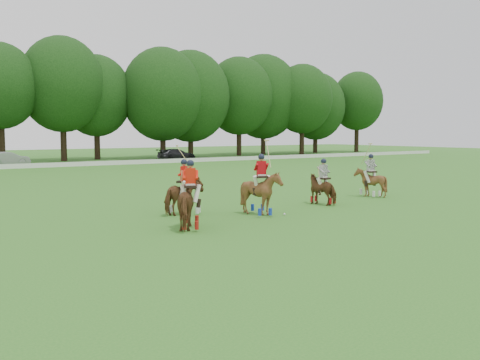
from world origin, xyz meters
TOP-DOWN VIEW (x-y plane):
  - ground at (0.00, 0.00)m, footprint 180.00×180.00m
  - tree_line at (0.26, 48.05)m, footprint 117.98×14.32m
  - boundary_rail at (0.00, 38.00)m, footprint 120.00×0.10m
  - car_mid at (-0.64, 42.50)m, footprint 4.52×2.58m
  - car_right at (18.20, 42.50)m, footprint 4.72×2.06m
  - polo_red_a at (-2.34, 2.32)m, footprint 1.83×2.23m
  - polo_red_b at (-1.02, 5.23)m, footprint 2.02×2.04m
  - polo_red_c at (1.55, 3.39)m, footprint 1.99×2.09m
  - polo_stripe_a at (5.82, 4.28)m, footprint 1.10×1.80m
  - polo_stripe_b at (9.90, 5.06)m, footprint 1.49×1.60m
  - polo_ball at (2.25, 2.75)m, footprint 0.09×0.09m

SIDE VIEW (x-z plane):
  - ground at x=0.00m, z-range 0.00..0.00m
  - polo_ball at x=2.25m, z-range 0.00..0.09m
  - boundary_rail at x=0.00m, z-range 0.00..0.44m
  - car_right at x=18.20m, z-range 0.00..1.35m
  - car_mid at x=-0.64m, z-range 0.00..1.41m
  - polo_stripe_a at x=5.82m, z-range -0.31..1.83m
  - polo_stripe_b at x=9.90m, z-range -0.59..2.18m
  - polo_red_b at x=-1.02m, z-range -0.60..2.22m
  - polo_red_a at x=-2.34m, z-range -0.32..2.09m
  - polo_red_c at x=1.55m, z-range -0.60..2.44m
  - tree_line at x=0.26m, z-range 0.86..15.60m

